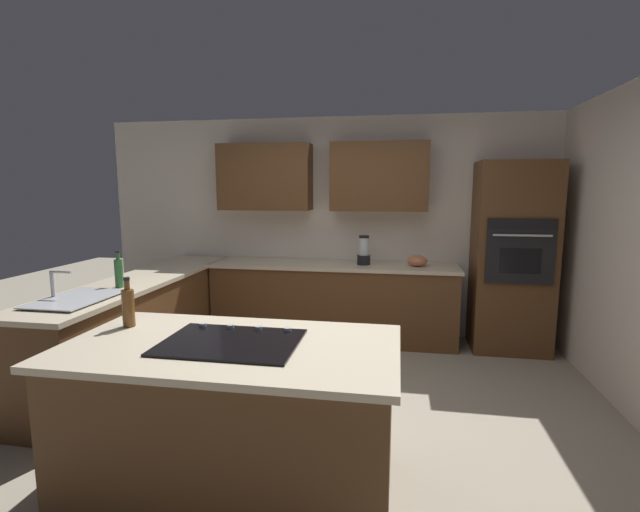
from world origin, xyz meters
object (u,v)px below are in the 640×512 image
dish_soap_bottle (119,272)px  mixing_bowl (417,261)px  blender (364,252)px  wall_oven (512,257)px  cooktop (231,342)px  oil_bottle (128,306)px  sink_unit (76,298)px

dish_soap_bottle → mixing_bowl: bearing=-149.0°
blender → mixing_bowl: blender is taller
wall_oven → cooktop: 3.51m
mixing_bowl → oil_bottle: 3.20m
wall_oven → oil_bottle: (2.87, 2.60, 0.00)m
dish_soap_bottle → oil_bottle: bearing=126.1°
sink_unit → oil_bottle: bearing=146.1°
cooktop → blender: blender is taller
mixing_bowl → dish_soap_bottle: dish_soap_bottle is taller
wall_oven → dish_soap_bottle: (3.62, 1.58, 0.01)m
blender → dish_soap_bottle: size_ratio=1.02×
cooktop → mixing_bowl: size_ratio=3.36×
mixing_bowl → oil_bottle: (1.87, 2.60, 0.07)m
dish_soap_bottle → oil_bottle: 1.26m
sink_unit → oil_bottle: 0.98m
wall_oven → oil_bottle: wall_oven is taller
cooktop → blender: (-0.53, -2.79, 0.14)m
sink_unit → cooktop: bearing=154.8°
mixing_bowl → dish_soap_bottle: bearing=31.0°
sink_unit → dish_soap_bottle: size_ratio=2.14×
dish_soap_bottle → wall_oven: bearing=-156.5°
cooktop → oil_bottle: (0.75, -0.19, 0.12)m
mixing_bowl → wall_oven: bearing=179.9°
wall_oven → mixing_bowl: wall_oven is taller
mixing_bowl → oil_bottle: oil_bottle is taller
wall_oven → dish_soap_bottle: 3.95m
cooktop → mixing_bowl: (-1.13, -2.79, 0.05)m
mixing_bowl → dish_soap_bottle: (2.62, 1.58, 0.07)m
cooktop → oil_bottle: size_ratio=2.42×
wall_oven → mixing_bowl: 1.00m
wall_oven → blender: 1.60m
dish_soap_bottle → oil_bottle: dish_soap_bottle is taller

